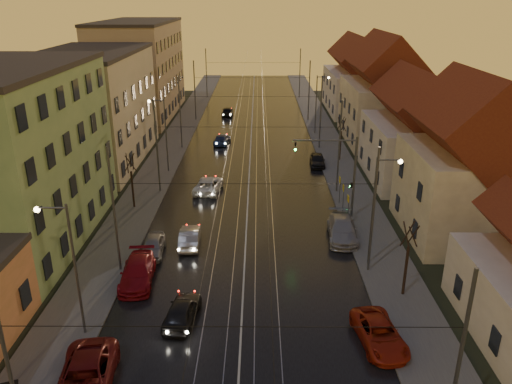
{
  "coord_description": "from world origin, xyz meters",
  "views": [
    {
      "loc": [
        0.96,
        -21.24,
        17.84
      ],
      "look_at": [
        0.78,
        18.37,
        2.23
      ],
      "focal_mm": 35.0,
      "sensor_mm": 36.0,
      "label": 1
    }
  ],
  "objects_px": {
    "driving_car_1": "(190,237)",
    "parked_right_2": "(317,160)",
    "street_lamp_2": "(163,128)",
    "street_lamp_3": "(319,99)",
    "driving_car_4": "(228,111)",
    "driving_car_3": "(222,139)",
    "driving_car_2": "(208,185)",
    "parked_right_1": "(342,229)",
    "traffic_light_mast": "(343,167)",
    "street_lamp_0": "(68,258)",
    "parked_right_0": "(379,334)",
    "parked_left_1": "(85,378)",
    "parked_left_2": "(138,272)",
    "street_lamp_1": "(378,201)",
    "driving_car_0": "(182,311)",
    "parked_left_3": "(153,246)"
  },
  "relations": [
    {
      "from": "driving_car_1",
      "to": "parked_left_3",
      "type": "height_order",
      "value": "driving_car_1"
    },
    {
      "from": "driving_car_3",
      "to": "parked_right_1",
      "type": "height_order",
      "value": "parked_right_1"
    },
    {
      "from": "street_lamp_1",
      "to": "driving_car_4",
      "type": "relative_size",
      "value": 1.89
    },
    {
      "from": "street_lamp_3",
      "to": "parked_right_0",
      "type": "height_order",
      "value": "street_lamp_3"
    },
    {
      "from": "street_lamp_0",
      "to": "parked_left_1",
      "type": "height_order",
      "value": "street_lamp_0"
    },
    {
      "from": "street_lamp_0",
      "to": "parked_right_0",
      "type": "height_order",
      "value": "street_lamp_0"
    },
    {
      "from": "street_lamp_1",
      "to": "parked_right_1",
      "type": "height_order",
      "value": "street_lamp_1"
    },
    {
      "from": "street_lamp_3",
      "to": "parked_right_2",
      "type": "xyz_separation_m",
      "value": [
        -1.5,
        -13.91,
        -4.21
      ]
    },
    {
      "from": "parked_left_3",
      "to": "parked_right_2",
      "type": "height_order",
      "value": "parked_right_2"
    },
    {
      "from": "parked_left_2",
      "to": "parked_left_3",
      "type": "xyz_separation_m",
      "value": [
        0.25,
        3.92,
        -0.08
      ]
    },
    {
      "from": "street_lamp_1",
      "to": "parked_left_2",
      "type": "bearing_deg",
      "value": -171.51
    },
    {
      "from": "parked_left_2",
      "to": "street_lamp_3",
      "type": "bearing_deg",
      "value": 62.63
    },
    {
      "from": "traffic_light_mast",
      "to": "driving_car_4",
      "type": "relative_size",
      "value": 1.7
    },
    {
      "from": "parked_left_3",
      "to": "driving_car_0",
      "type": "bearing_deg",
      "value": -70.51
    },
    {
      "from": "traffic_light_mast",
      "to": "driving_car_3",
      "type": "xyz_separation_m",
      "value": [
        -11.7,
        22.97,
        -3.96
      ]
    },
    {
      "from": "street_lamp_3",
      "to": "driving_car_4",
      "type": "relative_size",
      "value": 1.89
    },
    {
      "from": "parked_right_0",
      "to": "parked_right_1",
      "type": "distance_m",
      "value": 12.83
    },
    {
      "from": "traffic_light_mast",
      "to": "parked_right_2",
      "type": "bearing_deg",
      "value": 91.6
    },
    {
      "from": "parked_right_2",
      "to": "parked_right_0",
      "type": "bearing_deg",
      "value": -87.08
    },
    {
      "from": "parked_left_1",
      "to": "parked_right_1",
      "type": "xyz_separation_m",
      "value": [
        14.88,
        16.46,
        0.0
      ]
    },
    {
      "from": "driving_car_1",
      "to": "street_lamp_3",
      "type": "bearing_deg",
      "value": -115.18
    },
    {
      "from": "street_lamp_0",
      "to": "driving_car_3",
      "type": "bearing_deg",
      "value": 82.11
    },
    {
      "from": "driving_car_1",
      "to": "parked_right_2",
      "type": "distance_m",
      "value": 22.58
    },
    {
      "from": "street_lamp_2",
      "to": "parked_right_2",
      "type": "xyz_separation_m",
      "value": [
        16.7,
        2.09,
        -4.21
      ]
    },
    {
      "from": "street_lamp_3",
      "to": "parked_right_2",
      "type": "height_order",
      "value": "street_lamp_3"
    },
    {
      "from": "driving_car_2",
      "to": "parked_left_2",
      "type": "bearing_deg",
      "value": 86.2
    },
    {
      "from": "traffic_light_mast",
      "to": "driving_car_2",
      "type": "height_order",
      "value": "traffic_light_mast"
    },
    {
      "from": "driving_car_2",
      "to": "driving_car_3",
      "type": "bearing_deg",
      "value": -83.54
    },
    {
      "from": "parked_left_1",
      "to": "street_lamp_3",
      "type": "bearing_deg",
      "value": 64.38
    },
    {
      "from": "street_lamp_0",
      "to": "street_lamp_1",
      "type": "bearing_deg",
      "value": 23.72
    },
    {
      "from": "driving_car_0",
      "to": "street_lamp_0",
      "type": "bearing_deg",
      "value": 20.3
    },
    {
      "from": "parked_left_1",
      "to": "parked_right_2",
      "type": "height_order",
      "value": "parked_left_1"
    },
    {
      "from": "driving_car_1",
      "to": "driving_car_2",
      "type": "relative_size",
      "value": 0.85
    },
    {
      "from": "street_lamp_2",
      "to": "parked_left_2",
      "type": "bearing_deg",
      "value": -84.77
    },
    {
      "from": "driving_car_4",
      "to": "parked_right_2",
      "type": "distance_m",
      "value": 27.56
    },
    {
      "from": "driving_car_0",
      "to": "parked_right_0",
      "type": "distance_m",
      "value": 11.26
    },
    {
      "from": "parked_right_0",
      "to": "street_lamp_3",
      "type": "bearing_deg",
      "value": 80.37
    },
    {
      "from": "driving_car_1",
      "to": "parked_left_2",
      "type": "bearing_deg",
      "value": 58.98
    },
    {
      "from": "driving_car_3",
      "to": "parked_right_0",
      "type": "relative_size",
      "value": 0.94
    },
    {
      "from": "street_lamp_2",
      "to": "parked_right_2",
      "type": "relative_size",
      "value": 2.01
    },
    {
      "from": "parked_right_0",
      "to": "driving_car_1",
      "type": "bearing_deg",
      "value": 127.94
    },
    {
      "from": "parked_right_2",
      "to": "street_lamp_1",
      "type": "bearing_deg",
      "value": -83.19
    },
    {
      "from": "street_lamp_3",
      "to": "driving_car_1",
      "type": "distance_m",
      "value": 35.96
    },
    {
      "from": "driving_car_3",
      "to": "driving_car_4",
      "type": "height_order",
      "value": "driving_car_4"
    },
    {
      "from": "driving_car_4",
      "to": "parked_left_1",
      "type": "relative_size",
      "value": 0.76
    },
    {
      "from": "driving_car_3",
      "to": "driving_car_4",
      "type": "bearing_deg",
      "value": -83.11
    },
    {
      "from": "street_lamp_2",
      "to": "driving_car_0",
      "type": "bearing_deg",
      "value": -78.1
    },
    {
      "from": "street_lamp_0",
      "to": "parked_right_2",
      "type": "relative_size",
      "value": 2.01
    },
    {
      "from": "street_lamp_3",
      "to": "street_lamp_0",
      "type": "bearing_deg",
      "value": -112.48
    },
    {
      "from": "driving_car_3",
      "to": "parked_left_2",
      "type": "height_order",
      "value": "parked_left_2"
    }
  ]
}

